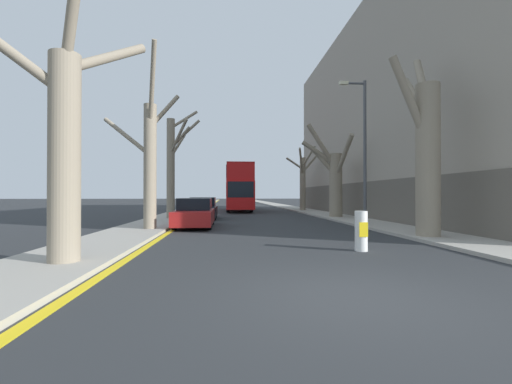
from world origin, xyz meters
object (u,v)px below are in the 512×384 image
(street_tree_right_1, at_px, (334,178))
(parked_car_0, at_px, (195,213))
(street_tree_right_2, at_px, (303,180))
(lamp_post, at_px, (363,145))
(traffic_bollard, at_px, (361,231))
(parked_car_1, at_px, (203,209))
(street_tree_left_1, at_px, (149,159))
(street_tree_left_0, at_px, (63,138))
(double_decker_bus, at_px, (238,186))
(street_tree_right_0, at_px, (426,150))
(street_tree_left_2, at_px, (173,163))

(street_tree_right_1, relative_size, parked_car_0, 1.43)
(street_tree_right_2, height_order, lamp_post, lamp_post)
(parked_car_0, bearing_deg, traffic_bollard, -55.24)
(street_tree_right_1, xyz_separation_m, lamp_post, (-0.53, -6.42, 1.34))
(street_tree_right_2, relative_size, parked_car_1, 1.43)
(street_tree_left_1, height_order, traffic_bollard, street_tree_left_1)
(street_tree_left_1, bearing_deg, parked_car_1, 76.60)
(street_tree_right_1, relative_size, parked_car_1, 1.48)
(street_tree_left_0, bearing_deg, parked_car_0, 77.63)
(double_decker_bus, relative_size, lamp_post, 1.60)
(traffic_bollard, bearing_deg, parked_car_0, 124.76)
(street_tree_right_2, xyz_separation_m, lamp_post, (-0.65, -16.61, 1.06))
(lamp_post, height_order, traffic_bollard, lamp_post)
(street_tree_left_0, xyz_separation_m, street_tree_right_2, (11.23, 25.36, 0.21))
(street_tree_right_0, distance_m, traffic_bollard, 5.07)
(street_tree_left_1, distance_m, street_tree_left_2, 7.09)
(parked_car_1, bearing_deg, street_tree_right_1, -1.84)
(double_decker_bus, relative_size, traffic_bollard, 10.29)
(street_tree_left_1, xyz_separation_m, double_decker_bus, (4.67, 19.61, -0.71))
(street_tree_left_2, distance_m, parked_car_1, 3.68)
(street_tree_left_1, relative_size, parked_car_0, 1.71)
(double_decker_bus, bearing_deg, parked_car_1, -103.40)
(street_tree_right_0, height_order, double_decker_bus, street_tree_right_0)
(double_decker_bus, relative_size, parked_car_0, 2.60)
(street_tree_right_0, distance_m, street_tree_right_1, 11.15)
(parked_car_1, bearing_deg, street_tree_left_0, -97.65)
(street_tree_right_2, distance_m, lamp_post, 16.66)
(street_tree_left_2, bearing_deg, lamp_post, -29.74)
(parked_car_0, bearing_deg, street_tree_left_2, 110.28)
(street_tree_left_0, height_order, street_tree_left_2, street_tree_left_2)
(street_tree_right_0, distance_m, parked_car_1, 14.77)
(double_decker_bus, bearing_deg, traffic_bollard, -84.04)
(street_tree_right_2, distance_m, traffic_bollard, 24.22)
(lamp_post, xyz_separation_m, traffic_bollard, (-3.01, -7.20, -3.60))
(street_tree_right_2, relative_size, traffic_bollard, 5.43)
(street_tree_left_0, bearing_deg, lamp_post, 39.58)
(parked_car_0, height_order, lamp_post, lamp_post)
(street_tree_right_1, bearing_deg, double_decker_bus, 117.26)
(street_tree_left_2, distance_m, parked_car_0, 6.36)
(street_tree_left_1, height_order, lamp_post, street_tree_left_1)
(street_tree_right_0, height_order, traffic_bollard, street_tree_right_0)
(street_tree_left_2, relative_size, street_tree_right_0, 1.00)
(parked_car_1, bearing_deg, street_tree_right_2, 47.23)
(street_tree_right_0, relative_size, street_tree_right_1, 1.13)
(street_tree_right_1, bearing_deg, street_tree_left_2, -177.60)
(street_tree_right_0, relative_size, parked_car_0, 1.61)
(street_tree_right_1, relative_size, double_decker_bus, 0.55)
(street_tree_left_0, xyz_separation_m, double_decker_bus, (4.89, 27.25, -0.35))
(street_tree_left_1, bearing_deg, street_tree_left_0, -91.60)
(street_tree_left_1, relative_size, lamp_post, 1.05)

